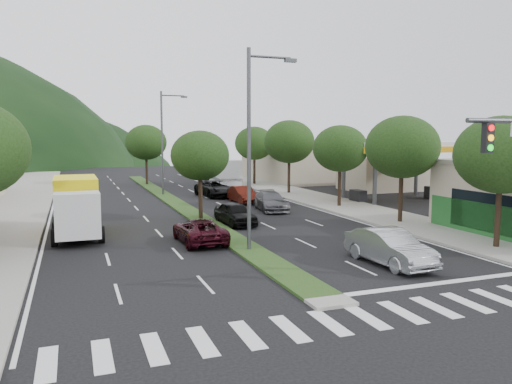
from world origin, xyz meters
name	(u,v)px	position (x,y,z in m)	size (l,w,h in m)	color
ground	(324,300)	(0.00, 0.00, 0.00)	(160.00, 160.00, 0.00)	black
sidewalk_right	(316,199)	(12.50, 25.00, 0.07)	(5.00, 90.00, 0.15)	gray
sidewalk_left	(4,214)	(-13.00, 25.00, 0.07)	(6.00, 90.00, 0.15)	gray
median	(173,201)	(0.00, 28.00, 0.06)	(1.60, 56.00, 0.12)	#1E3914
crosswalk	(354,319)	(0.00, -2.00, 0.01)	(19.00, 2.20, 0.01)	silver
gas_canopy	(398,149)	(19.00, 22.00, 4.65)	(12.20, 8.20, 5.25)	silver
bldg_right_far	(298,160)	(19.50, 44.00, 2.60)	(10.00, 16.00, 5.20)	#C0B298
tree_r_a	(501,155)	(12.00, 4.00, 4.82)	(4.60, 4.60, 6.63)	black
tree_r_b	(402,147)	(12.00, 12.00, 5.04)	(4.80, 4.80, 6.94)	black
tree_r_c	(340,149)	(12.00, 20.00, 4.75)	(4.40, 4.40, 6.48)	black
tree_r_d	(289,142)	(12.00, 30.00, 5.18)	(5.00, 5.00, 7.17)	black
tree_r_e	(254,143)	(12.00, 40.00, 4.89)	(4.60, 4.60, 6.71)	black
tree_med_near	(200,156)	(0.00, 18.00, 4.43)	(4.00, 4.00, 6.02)	black
tree_med_far	(146,142)	(0.00, 44.00, 5.01)	(4.80, 4.80, 6.94)	black
streetlight_near	(253,140)	(0.21, 8.00, 5.58)	(2.60, 0.25, 10.00)	#47494C
streetlight_mid	(164,138)	(0.21, 33.00, 5.58)	(2.60, 0.25, 10.00)	#47494C
sedan_silver	(389,247)	(5.02, 3.31, 0.80)	(1.70, 4.86, 1.60)	#AAADB2
suv_maroon	(199,231)	(-1.87, 10.77, 0.66)	(2.20, 4.78, 1.33)	#330B14
car_queue_a	(235,214)	(1.66, 15.38, 0.73)	(1.74, 4.31, 1.47)	black
car_queue_b	(271,201)	(6.18, 20.38, 0.72)	(2.02, 4.96, 1.44)	#4C4C51
car_queue_c	(243,195)	(5.58, 25.38, 0.71)	(1.51, 4.33, 1.43)	#49140C
car_queue_d	(215,189)	(4.53, 30.38, 0.77)	(2.55, 5.52, 1.54)	black
box_truck	(76,209)	(-8.06, 15.11, 1.59)	(2.73, 6.83, 3.35)	silver
motorhome	(223,172)	(7.75, 38.74, 1.71)	(3.14, 8.51, 3.21)	silver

